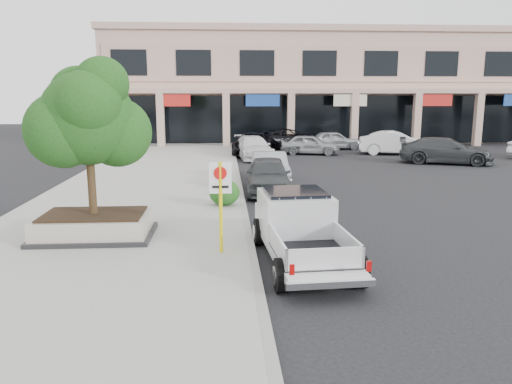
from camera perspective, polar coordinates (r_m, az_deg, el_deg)
ground at (r=12.56m, az=6.80°, el=-7.84°), size 120.00×120.00×0.00m
sidewalk at (r=18.41m, az=-13.86°, el=-1.72°), size 8.00×52.00×0.15m
curb at (r=18.13m, az=-1.47°, el=-1.59°), size 0.20×52.00×0.15m
strip_mall at (r=46.74m, az=9.10°, el=11.83°), size 40.55×12.43×9.50m
planter at (r=14.61m, az=-17.99°, el=-3.66°), size 3.20×2.20×0.68m
planter_tree at (r=14.29m, az=-18.02°, el=7.98°), size 2.90×2.55×4.00m
no_parking_sign at (r=12.32m, az=-4.07°, el=-0.29°), size 0.55×0.09×2.30m
hedge at (r=17.82m, az=-3.63°, el=-0.05°), size 1.10×0.99×0.93m
pickup_truck at (r=12.16m, az=5.35°, el=-4.41°), size 2.26×5.32×1.64m
curb_car_a at (r=20.75m, az=1.39°, el=1.93°), size 2.03×4.51×1.50m
curb_car_b at (r=23.14m, az=1.61°, el=2.78°), size 1.51×4.30×1.41m
curb_car_c at (r=31.91m, az=-0.31°, el=5.09°), size 2.64×5.13×1.42m
curb_car_d at (r=34.04m, az=-0.32°, el=5.56°), size 3.21×5.76×1.52m
lot_car_a at (r=34.45m, az=6.22°, el=5.43°), size 4.29×2.62×1.37m
lot_car_b at (r=35.41m, az=15.63°, el=5.42°), size 5.10×2.86×1.59m
lot_car_c at (r=31.73m, az=20.85°, el=4.44°), size 5.74×3.89×1.54m
lot_car_d at (r=37.87m, az=3.81°, el=6.10°), size 5.91×3.75×1.52m
lot_car_e at (r=37.82m, az=8.90°, el=5.87°), size 4.11×1.81×1.38m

